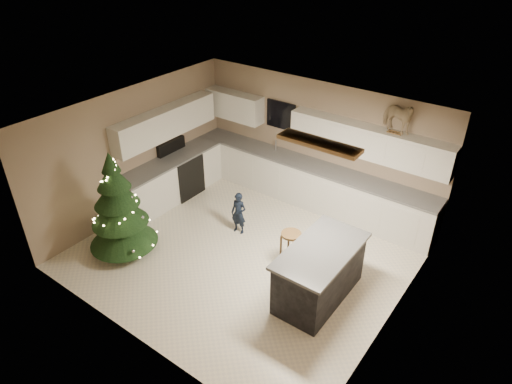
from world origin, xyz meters
TOP-DOWN VIEW (x-y plane):
  - ground_plane at (0.00, 0.00)m, footprint 5.50×5.50m
  - room_shell at (0.02, 0.00)m, footprint 5.52×5.02m
  - cabinetry at (-0.91, 1.65)m, footprint 5.50×3.20m
  - island at (1.62, -0.15)m, footprint 0.90×1.70m
  - bar_stool at (0.83, 0.24)m, footprint 0.35×0.35m
  - christmas_tree at (-1.85, -1.23)m, footprint 1.26×1.22m
  - toddler at (-0.50, 0.47)m, footprint 0.34×0.24m
  - rocking_horse at (1.62, 2.32)m, footprint 0.74×0.49m

SIDE VIEW (x-z plane):
  - ground_plane at x=0.00m, z-range 0.00..0.00m
  - toddler at x=-0.50m, z-range 0.00..0.86m
  - island at x=1.62m, z-range 0.00..0.95m
  - bar_stool at x=0.83m, z-range 0.17..0.84m
  - cabinetry at x=-0.91m, z-range -0.24..1.76m
  - christmas_tree at x=-1.85m, z-range -0.18..1.84m
  - room_shell at x=0.02m, z-range 0.44..3.05m
  - rocking_horse at x=1.62m, z-range 2.01..2.61m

